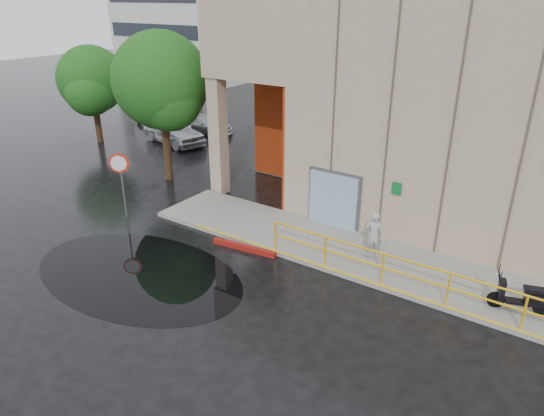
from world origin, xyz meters
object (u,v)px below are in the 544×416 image
at_px(person, 373,235).
at_px(tree_near, 163,85).
at_px(scooter, 523,288).
at_px(red_curb, 244,248).
at_px(tree_far, 91,83).
at_px(car_b, 151,116).
at_px(car_a, 174,130).
at_px(car_c, 201,124).
at_px(stop_sign, 120,171).

relative_size(person, tree_near, 0.24).
bearing_deg(scooter, tree_near, 154.68).
xyz_separation_m(person, red_curb, (-3.90, -1.78, -0.86)).
bearing_deg(tree_far, red_curb, -20.71).
relative_size(car_b, tree_near, 0.64).
height_order(scooter, car_a, car_a).
bearing_deg(car_c, car_a, 172.62).
relative_size(person, stop_sign, 0.61).
distance_m(stop_sign, car_b, 14.59).
relative_size(car_c, tree_far, 0.74).
height_order(car_a, tree_near, tree_near).
xyz_separation_m(car_b, tree_near, (8.33, -6.57, 3.71)).
height_order(red_curb, car_a, car_a).
relative_size(red_curb, tree_far, 0.43).
relative_size(car_b, car_c, 1.06).
xyz_separation_m(stop_sign, car_a, (-5.86, 8.59, -1.14)).
relative_size(car_b, tree_far, 0.78).
bearing_deg(tree_near, tree_far, 165.09).
bearing_deg(car_b, car_a, -89.57).
bearing_deg(scooter, car_a, 144.03).
relative_size(person, car_b, 0.37).
xyz_separation_m(person, stop_sign, (-9.36, -2.26, 0.97)).
bearing_deg(red_curb, car_c, 137.05).
distance_m(red_curb, car_a, 13.94).
bearing_deg(red_curb, car_b, 146.60).
height_order(person, stop_sign, stop_sign).
xyz_separation_m(scooter, car_b, (-23.78, 8.89, -0.15)).
bearing_deg(car_a, tree_far, 135.52).
xyz_separation_m(red_curb, car_b, (-15.38, 10.14, 0.62)).
relative_size(tree_near, tree_far, 1.22).
distance_m(car_a, car_c, 2.60).
relative_size(red_curb, car_b, 0.56).
bearing_deg(person, car_c, -56.70).
bearing_deg(car_b, stop_sign, -109.92).
bearing_deg(person, car_a, -49.19).
xyz_separation_m(person, car_c, (-15.39, 8.92, -0.36)).
distance_m(red_curb, car_c, 15.70).
height_order(car_a, tree_far, tree_far).
height_order(stop_sign, tree_far, tree_far).
bearing_deg(tree_far, car_b, 93.86).
bearing_deg(stop_sign, person, -2.08).
height_order(tree_near, tree_far, tree_near).
height_order(person, tree_near, tree_near).
distance_m(person, car_b, 21.02).
relative_size(person, tree_far, 0.29).
distance_m(scooter, tree_far, 24.04).
distance_m(stop_sign, car_c, 12.77).
bearing_deg(red_curb, tree_near, 153.19).
xyz_separation_m(scooter, car_a, (-19.72, 6.85, -0.08)).
xyz_separation_m(car_a, tree_far, (-3.76, -2.41, 2.70)).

